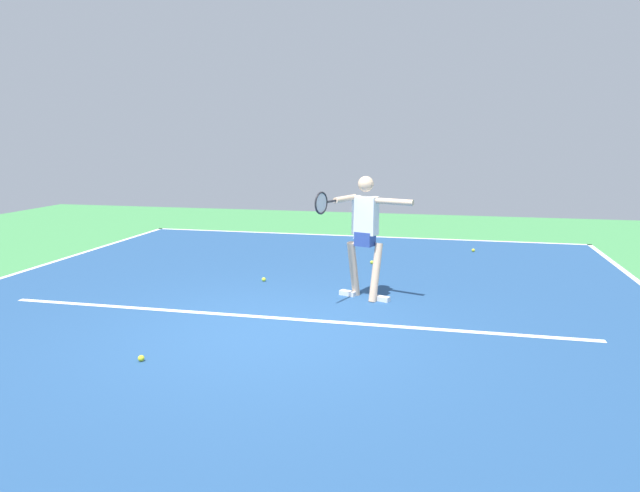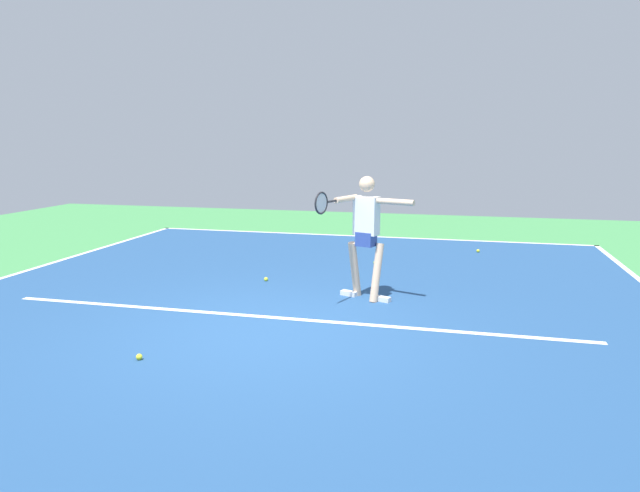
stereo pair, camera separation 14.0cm
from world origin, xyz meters
TOP-DOWN VIEW (x-y plane):
  - ground_plane at (0.00, 0.00)m, footprint 22.42×22.42m
  - court_surface at (0.00, 0.00)m, footprint 10.24×13.90m
  - court_line_baseline_near at (0.00, -6.90)m, footprint 10.24×0.10m
  - court_line_service at (0.00, -0.53)m, footprint 7.68×0.10m
  - court_line_centre_mark at (0.00, -6.70)m, footprint 0.10×0.30m
  - tennis_player at (-0.91, -1.65)m, footprint 1.20×1.14m
  - tennis_ball_by_baseline at (0.79, -2.31)m, footprint 0.07×0.07m
  - tennis_ball_by_sideline at (-2.59, -5.55)m, footprint 0.07×0.07m
  - tennis_ball_near_service_line at (-0.73, -3.96)m, footprint 0.07×0.07m
  - tennis_ball_far_corner at (0.98, 1.14)m, footprint 0.07×0.07m

SIDE VIEW (x-z plane):
  - ground_plane at x=0.00m, z-range 0.00..0.00m
  - court_surface at x=0.00m, z-range 0.00..0.00m
  - court_line_baseline_near at x=0.00m, z-range 0.00..0.01m
  - court_line_service at x=0.00m, z-range 0.00..0.01m
  - court_line_centre_mark at x=0.00m, z-range 0.00..0.01m
  - tennis_ball_by_baseline at x=0.79m, z-range 0.00..0.07m
  - tennis_ball_by_sideline at x=-2.59m, z-range 0.00..0.07m
  - tennis_ball_near_service_line at x=-0.73m, z-range 0.00..0.07m
  - tennis_ball_far_corner at x=0.98m, z-range 0.00..0.07m
  - tennis_player at x=-0.91m, z-range 0.13..1.89m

